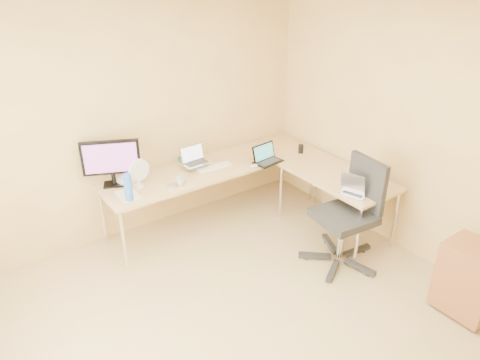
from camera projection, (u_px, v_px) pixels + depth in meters
floor at (262, 340)px, 3.76m from camera, size 4.50×4.50×0.00m
ceiling at (272, 12)px, 2.60m from camera, size 4.50×4.50×0.00m
wall_back at (137, 121)px, 4.82m from camera, size 4.50×0.00×4.50m
wall_right at (439, 143)px, 4.26m from camera, size 0.00×4.50×4.50m
desk_main at (216, 193)px, 5.32m from camera, size 2.65×0.70×0.73m
desk_return at (335, 204)px, 5.10m from camera, size 0.70×1.30×0.73m
monitor at (112, 163)px, 4.61m from camera, size 0.62×0.42×0.51m
book_stack at (192, 161)px, 5.20m from camera, size 0.24×0.32×0.05m
laptop_center at (196, 156)px, 5.04m from camera, size 0.32×0.26×0.20m
laptop_black at (268, 154)px, 5.19m from camera, size 0.36×0.28×0.21m
keyboard at (214, 167)px, 5.10m from camera, size 0.42×0.16×0.02m
mouse at (254, 166)px, 5.11m from camera, size 0.11×0.09×0.04m
mug at (181, 182)px, 4.69m from camera, size 0.12×0.12×0.09m
cd_stack at (173, 185)px, 4.68m from camera, size 0.13×0.13×0.03m
water_bottle at (128, 187)px, 4.37m from camera, size 0.09×0.09×0.28m
papers at (128, 195)px, 4.52m from camera, size 0.21×0.28×0.01m
white_box at (126, 179)px, 4.77m from camera, size 0.22×0.18×0.07m
desk_fan at (138, 174)px, 4.62m from camera, size 0.27×0.27×0.29m
black_cup at (301, 149)px, 5.46m from camera, size 0.07×0.07×0.11m
laptop_return at (357, 184)px, 4.51m from camera, size 0.38×0.34×0.21m
office_chair at (343, 220)px, 4.52m from camera, size 0.75×0.75×1.14m
cabinet at (469, 279)px, 3.92m from camera, size 0.39×0.48×0.66m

